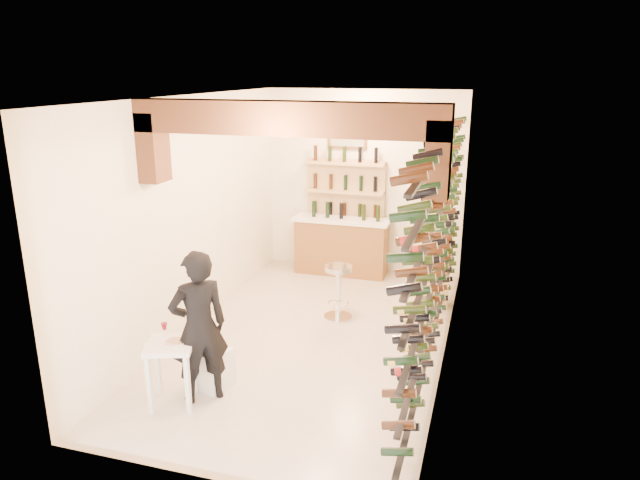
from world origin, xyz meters
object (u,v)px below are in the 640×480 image
Objects in this scene: back_counter at (342,244)px; person at (199,327)px; chrome_barstool at (338,288)px; crate_lower at (430,299)px; tasting_table at (171,354)px; wine_rack at (433,237)px; white_stool at (213,368)px.

back_counter is 0.99× the size of person.
person is at bearing -109.25° from chrome_barstool.
person is 4.01m from crate_lower.
person is at bearing 12.37° from tasting_table.
tasting_table is 0.42m from person.
wine_rack is 3.38m from back_counter.
back_counter is at bearing -139.39° from person.
wine_rack is at bearing 174.90° from person.
tasting_table is at bearing -120.79° from white_stool.
chrome_barstool reaches higher than white_stool.
back_counter reaches higher than crate_lower.
tasting_table reaches higher than chrome_barstool.
person reaches higher than white_stool.
wine_rack is at bearing 18.70° from tasting_table.
back_counter reaches higher than white_stool.
wine_rack reaches higher than crate_lower.
wine_rack is 1.89m from chrome_barstool.
crate_lower is (2.13, 3.05, -0.09)m from white_stool.
white_stool is 1.00× the size of crate_lower.
crate_lower is at bearing 94.97° from wine_rack.
crate_lower is (2.39, 3.49, -0.45)m from tasting_table.
white_stool is 0.69m from person.
tasting_table is 1.89× the size of white_stool.
white_stool is 0.27× the size of person.
back_counter is 4.50m from person.
back_counter is 3.71× the size of white_stool.
wine_rack reaches higher than white_stool.
wine_rack is 12.46× the size of crate_lower.
back_counter is at bearing 146.10° from crate_lower.
white_stool is at bearing 39.75° from tasting_table.
wine_rack is at bearing -85.03° from crate_lower.
white_stool is at bearing -145.65° from wine_rack.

